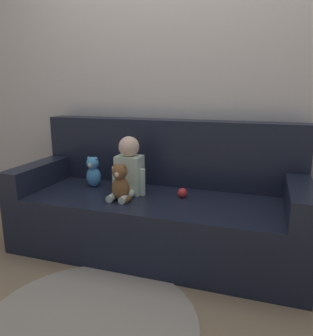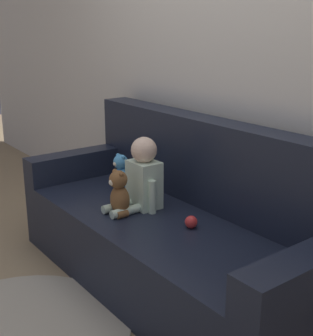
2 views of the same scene
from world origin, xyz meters
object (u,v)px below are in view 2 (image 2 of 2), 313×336
teddy_bear_brown (119,194)px  toy_ball (191,222)px  plush_toy_side (121,172)px  person_baby (142,177)px  couch (175,231)px

teddy_bear_brown → toy_ball: bearing=27.1°
teddy_bear_brown → plush_toy_side: size_ratio=1.08×
person_baby → couch: bearing=22.7°
person_baby → toy_ball: (0.39, 0.03, -0.15)m
couch → plush_toy_side: (-0.53, -0.02, 0.22)m
teddy_bear_brown → toy_ball: size_ratio=3.86×
plush_toy_side → toy_ball: plush_toy_side is taller
plush_toy_side → toy_ball: bearing=-2.7°
plush_toy_side → person_baby: bearing=-11.7°
teddy_bear_brown → plush_toy_side: (-0.34, 0.23, -0.00)m
toy_ball → couch: bearing=165.1°
person_baby → plush_toy_side: person_baby is taller
plush_toy_side → toy_ball: (0.72, -0.03, -0.08)m
couch → teddy_bear_brown: couch is taller
person_baby → plush_toy_side: 0.34m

